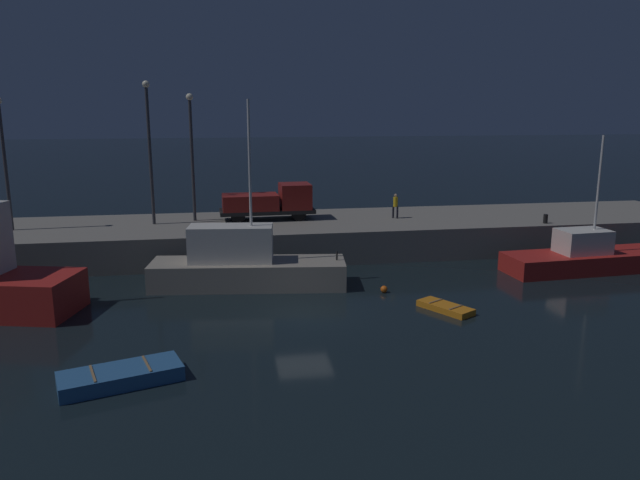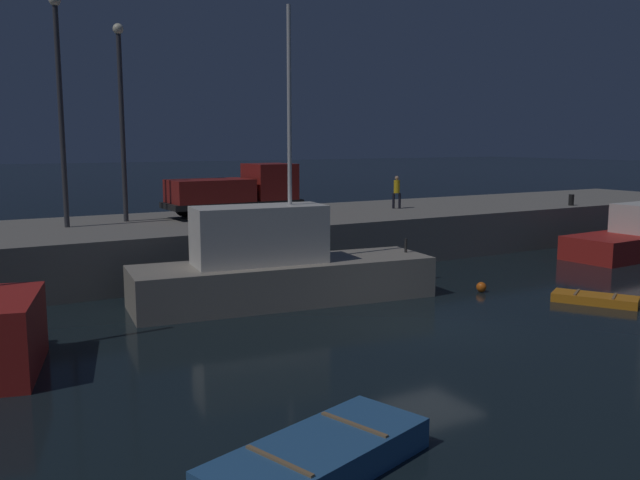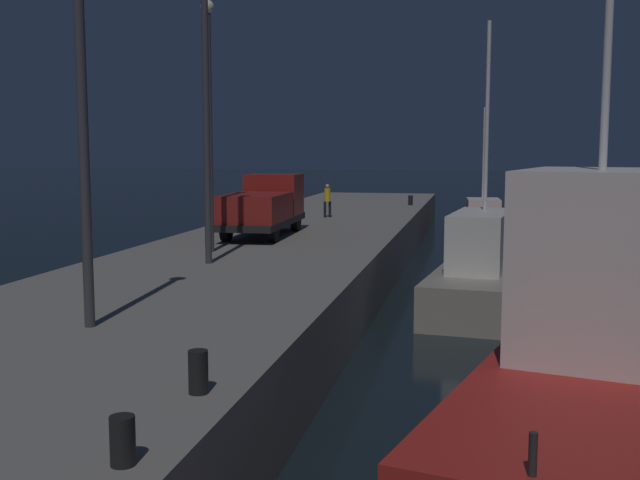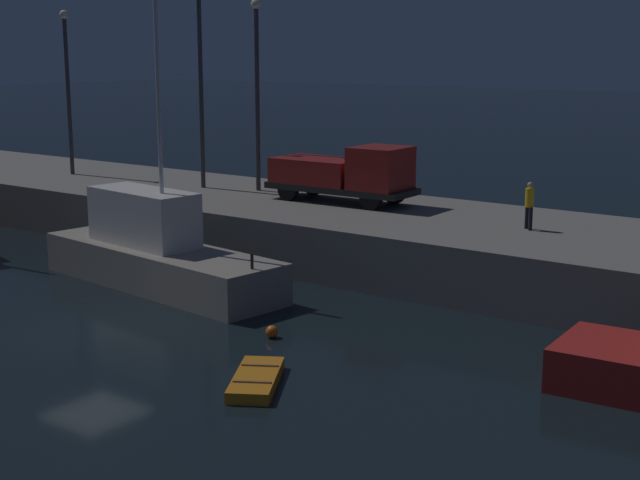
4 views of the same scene
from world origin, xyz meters
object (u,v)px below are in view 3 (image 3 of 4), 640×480
object	(u,v)px
lamp_post_central	(209,107)
utility_truck	(264,206)
bollard_east	(411,200)
dinghy_red_small	(605,266)
lamp_post_east	(206,89)
mooring_buoy_mid	(535,271)
dockworker	(327,198)
lamp_post_west	(81,84)
bollard_west	(198,372)
fishing_boat_blue	(482,272)
fishing_boat_white	(592,365)
bollard_central	(123,441)
fishing_trawler_red	(482,226)

from	to	relation	value
lamp_post_central	utility_truck	xyz separation A→B (m)	(4.95, -0.45, -3.56)
bollard_east	dinghy_red_small	bearing A→B (deg)	-137.01
lamp_post_central	lamp_post_east	bearing A→B (deg)	-162.12
mooring_buoy_mid	dockworker	size ratio (longest dim) A/B	0.22
lamp_post_central	dockworker	bearing A→B (deg)	-5.87
lamp_post_west	dockworker	world-z (taller)	lamp_post_west
utility_truck	bollard_west	bearing A→B (deg)	-167.09
lamp_post_east	dockworker	xyz separation A→B (m)	(15.72, -0.54, -4.18)
lamp_post_west	lamp_post_central	distance (m)	10.90
fishing_boat_blue	lamp_post_central	distance (m)	10.81
fishing_boat_white	bollard_east	bearing A→B (deg)	10.38
lamp_post_central	bollard_central	distance (m)	18.04
mooring_buoy_mid	dinghy_red_small	bearing A→B (deg)	-56.57
bollard_central	lamp_post_central	bearing A→B (deg)	16.37
bollard_central	mooring_buoy_mid	bearing A→B (deg)	-13.07
dinghy_red_small	dockworker	xyz separation A→B (m)	(1.30, 12.91, 2.79)
fishing_boat_white	bollard_east	distance (m)	33.18
fishing_boat_white	bollard_central	size ratio (longest dim) A/B	22.40
bollard_west	dinghy_red_small	bearing A→B (deg)	-19.78
lamp_post_east	lamp_post_central	bearing A→B (deg)	17.88
bollard_west	bollard_east	bearing A→B (deg)	0.28
fishing_trawler_red	fishing_boat_blue	distance (m)	19.73
lamp_post_east	bollard_central	xyz separation A→B (m)	(-14.25, -4.11, -4.84)
mooring_buoy_mid	bollard_east	xyz separation A→B (m)	(12.38, 6.42, 2.11)
lamp_post_east	lamp_post_west	bearing A→B (deg)	-176.17
lamp_post_west	bollard_east	bearing A→B (deg)	-5.73
fishing_boat_blue	fishing_boat_white	xyz separation A→B (m)	(-13.24, -1.83, 0.54)
fishing_boat_white	bollard_west	size ratio (longest dim) A/B	19.93
mooring_buoy_mid	bollard_central	bearing A→B (deg)	166.93
lamp_post_central	fishing_boat_white	bearing A→B (deg)	-134.47
fishing_boat_blue	bollard_west	xyz separation A→B (m)	(-17.05, 3.96, 1.17)
fishing_boat_blue	lamp_post_east	world-z (taller)	lamp_post_east
dinghy_red_small	bollard_east	bearing A→B (deg)	42.99
lamp_post_east	bollard_central	size ratio (longest dim) A/B	16.13
mooring_buoy_mid	lamp_post_central	bearing A→B (deg)	131.46
fishing_boat_white	lamp_post_east	distance (m)	13.76
lamp_post_east	lamp_post_central	distance (m)	2.67
lamp_post_central	fishing_boat_blue	bearing A→B (deg)	-72.47
fishing_trawler_red	dinghy_red_small	size ratio (longest dim) A/B	3.57
fishing_boat_blue	lamp_post_west	size ratio (longest dim) A/B	1.32
fishing_boat_blue	bollard_central	distance (m)	19.97
fishing_boat_blue	bollard_east	world-z (taller)	fishing_boat_blue
fishing_trawler_red	bollard_central	bearing A→B (deg)	174.20
fishing_boat_white	dockworker	xyz separation A→B (m)	(23.65, 9.29, 1.25)
fishing_boat_blue	dockworker	size ratio (longest dim) A/B	6.35
dockworker	fishing_boat_blue	bearing A→B (deg)	-144.36
lamp_post_west	utility_truck	size ratio (longest dim) A/B	1.26
lamp_post_west	fishing_boat_white	bearing A→B (deg)	-87.83
fishing_trawler_red	fishing_boat_blue	xyz separation A→B (m)	(-19.73, 0.10, 0.36)
fishing_boat_white	mooring_buoy_mid	world-z (taller)	fishing_boat_white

